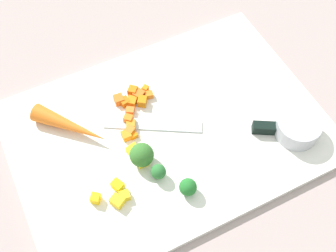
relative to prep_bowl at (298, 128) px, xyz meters
The scene contains 28 objects.
ground_plane 0.23m from the prep_bowl, 151.42° to the left, with size 4.00×4.00×0.00m, color #A28E8D.
cutting_board 0.23m from the prep_bowl, 151.42° to the left, with size 0.56×0.40×0.01m, color white.
prep_bowl is the anchor object (origin of this frame).
chef_knife 0.13m from the prep_bowl, 149.77° to the left, with size 0.29×0.18×0.02m.
whole_carrot 0.40m from the prep_bowl, 152.86° to the left, with size 0.03×0.03×0.14m, color orange.
carrot_dice_0 0.30m from the prep_bowl, 155.29° to the left, with size 0.02×0.02×0.01m, color orange.
carrot_dice_1 0.30m from the prep_bowl, 137.80° to the left, with size 0.02×0.02×0.01m, color orange.
carrot_dice_2 0.30m from the prep_bowl, 141.05° to the left, with size 0.02×0.02×0.01m, color orange.
carrot_dice_3 0.29m from the prep_bowl, 140.52° to the left, with size 0.02×0.02×0.02m, color orange.
carrot_dice_4 0.30m from the prep_bowl, 148.78° to the left, with size 0.02×0.01×0.02m, color orange.
carrot_dice_5 0.33m from the prep_bowl, 141.47° to the left, with size 0.02×0.02×0.01m, color orange.
carrot_dice_6 0.29m from the prep_bowl, 155.13° to the left, with size 0.01×0.01×0.01m, color orange.
carrot_dice_7 0.32m from the prep_bowl, 141.82° to the left, with size 0.02×0.02×0.01m, color orange.
carrot_dice_8 0.30m from the prep_bowl, 153.37° to the left, with size 0.01×0.01×0.01m, color orange.
carrot_dice_9 0.31m from the prep_bowl, 137.08° to the left, with size 0.02×0.02×0.02m, color orange.
carrot_dice_10 0.28m from the prep_bowl, 136.63° to the left, with size 0.01×0.01×0.01m, color orange.
carrot_dice_11 0.30m from the prep_bowl, 150.89° to the left, with size 0.02×0.02×0.01m, color orange.
carrot_dice_12 0.30m from the prep_bowl, 145.11° to the left, with size 0.01×0.01×0.01m, color orange.
carrot_dice_13 0.29m from the prep_bowl, 134.92° to the left, with size 0.01×0.01×0.01m, color orange.
pepper_dice_0 0.37m from the prep_bowl, behind, with size 0.01×0.01×0.02m, color yellow.
pepper_dice_1 0.33m from the prep_bowl, behind, with size 0.02×0.02×0.01m, color yellow.
pepper_dice_2 0.29m from the prep_bowl, 161.79° to the left, with size 0.02×0.02×0.02m, color yellow.
pepper_dice_3 0.33m from the prep_bowl, behind, with size 0.02×0.02×0.02m, color yellow.
pepper_dice_4 0.34m from the prep_bowl, behind, with size 0.02×0.02×0.02m, color yellow.
pepper_dice_5 0.28m from the prep_bowl, 165.91° to the left, with size 0.02×0.02×0.02m, color yellow.
broccoli_floret_0 0.26m from the prep_bowl, behind, with size 0.03×0.03×0.03m.
broccoli_floret_1 0.23m from the prep_bowl, behind, with size 0.03×0.03×0.03m.
broccoli_floret_2 0.28m from the prep_bowl, 165.31° to the left, with size 0.04×0.04×0.04m.
Camera 1 is at (-0.18, -0.37, 0.67)m, focal length 45.93 mm.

